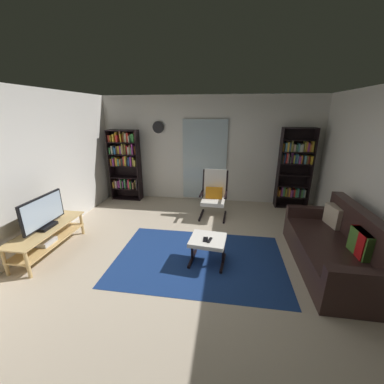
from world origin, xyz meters
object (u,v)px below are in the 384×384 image
at_px(tv_stand, 47,236).
at_px(bookshelf_near_sofa, 294,168).
at_px(bookshelf_near_tv, 125,162).
at_px(lounge_armchair, 214,192).
at_px(ottoman, 208,242).
at_px(tv_remote, 210,240).
at_px(cell_phone, 206,239).
at_px(television, 43,213).
at_px(leather_sofa, 337,249).
at_px(wall_clock, 158,127).

distance_m(tv_stand, bookshelf_near_sofa, 5.22).
relative_size(bookshelf_near_tv, lounge_armchair, 1.75).
height_order(ottoman, tv_remote, tv_remote).
height_order(bookshelf_near_sofa, ottoman, bookshelf_near_sofa).
height_order(bookshelf_near_tv, cell_phone, bookshelf_near_tv).
relative_size(tv_stand, cell_phone, 9.88).
height_order(tv_stand, bookshelf_near_tv, bookshelf_near_tv).
bearing_deg(ottoman, lounge_armchair, 90.57).
height_order(television, bookshelf_near_sofa, bookshelf_near_sofa).
bearing_deg(tv_stand, bookshelf_near_sofa, 31.53).
bearing_deg(tv_remote, leather_sofa, 19.70).
relative_size(leather_sofa, ottoman, 3.46).
bearing_deg(television, tv_remote, 0.66).
bearing_deg(cell_phone, wall_clock, 115.23).
height_order(ottoman, cell_phone, cell_phone).
relative_size(bookshelf_near_tv, leather_sofa, 0.92).
bearing_deg(cell_phone, television, 178.51).
bearing_deg(wall_clock, lounge_armchair, -32.48).
xyz_separation_m(television, leather_sofa, (4.49, 0.24, -0.38)).
distance_m(tv_stand, lounge_armchair, 3.22).
bearing_deg(tv_remote, cell_phone, 179.45).
xyz_separation_m(bookshelf_near_tv, tv_remote, (2.39, -2.61, -0.57)).
xyz_separation_m(lounge_armchair, ottoman, (0.02, -1.80, -0.19)).
bearing_deg(tv_remote, tv_stand, -165.69).
xyz_separation_m(bookshelf_near_tv, wall_clock, (0.87, 0.19, 0.85)).
xyz_separation_m(tv_remote, wall_clock, (-1.53, 2.80, 1.43)).
relative_size(television, wall_clock, 2.99).
distance_m(lounge_armchair, tv_remote, 1.87).
height_order(bookshelf_near_tv, ottoman, bookshelf_near_tv).
distance_m(tv_stand, ottoman, 2.61).
bearing_deg(lounge_armchair, television, -143.82).
distance_m(tv_remote, wall_clock, 3.50).
height_order(lounge_armchair, cell_phone, lounge_armchair).
height_order(television, bookshelf_near_tv, bookshelf_near_tv).
xyz_separation_m(leather_sofa, tv_remote, (-1.85, -0.21, 0.11)).
xyz_separation_m(leather_sofa, ottoman, (-1.88, -0.14, 0.03)).
bearing_deg(cell_phone, bookshelf_near_sofa, 52.76).
height_order(bookshelf_near_sofa, wall_clock, wall_clock).
height_order(leather_sofa, lounge_armchair, lounge_armchair).
xyz_separation_m(bookshelf_near_sofa, tv_remote, (-1.77, -2.66, -0.54)).
xyz_separation_m(leather_sofa, lounge_armchair, (-1.90, 1.65, 0.22)).
distance_m(television, cell_phone, 2.59).
distance_m(tv_stand, television, 0.40).
bearing_deg(bookshelf_near_sofa, bookshelf_near_tv, -179.30).
distance_m(cell_phone, wall_clock, 3.46).
relative_size(leather_sofa, cell_phone, 13.97).
distance_m(television, bookshelf_near_tv, 2.67).
xyz_separation_m(television, tv_remote, (2.64, 0.03, -0.27)).
relative_size(bookshelf_near_sofa, ottoman, 3.34).
height_order(leather_sofa, ottoman, leather_sofa).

